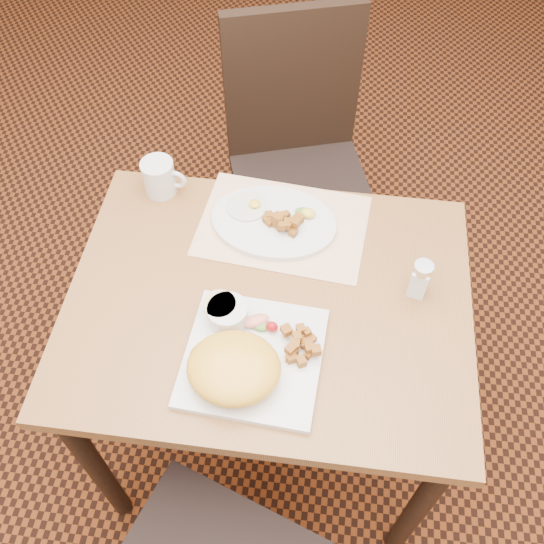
% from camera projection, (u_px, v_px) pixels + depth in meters
% --- Properties ---
extents(ground, '(8.00, 8.00, 0.00)m').
position_uv_depth(ground, '(269.00, 427.00, 1.95)').
color(ground, black).
rests_on(ground, ground).
extents(table, '(0.90, 0.70, 0.75)m').
position_uv_depth(table, '(268.00, 324.00, 1.44)').
color(table, '#9A612F').
rests_on(table, ground).
extents(chair_far, '(0.53, 0.54, 0.97)m').
position_uv_depth(chair_far, '(298.00, 153.00, 1.93)').
color(chair_far, black).
rests_on(chair_far, ground).
extents(placemat, '(0.42, 0.32, 0.00)m').
position_uv_depth(placemat, '(283.00, 226.00, 1.47)').
color(placemat, white).
rests_on(placemat, table).
extents(plate_square, '(0.30, 0.30, 0.02)m').
position_uv_depth(plate_square, '(253.00, 357.00, 1.25)').
color(plate_square, silver).
rests_on(plate_square, table).
extents(plate_oval, '(0.32, 0.25, 0.02)m').
position_uv_depth(plate_oval, '(274.00, 222.00, 1.47)').
color(plate_oval, silver).
rests_on(plate_oval, placemat).
extents(hollandaise_mound, '(0.19, 0.17, 0.07)m').
position_uv_depth(hollandaise_mound, '(233.00, 368.00, 1.19)').
color(hollandaise_mound, yellow).
rests_on(hollandaise_mound, plate_square).
extents(ramekin, '(0.10, 0.09, 0.05)m').
position_uv_depth(ramekin, '(227.00, 313.00, 1.28)').
color(ramekin, silver).
rests_on(ramekin, plate_square).
extents(garnish_sq, '(0.08, 0.05, 0.03)m').
position_uv_depth(garnish_sq, '(260.00, 323.00, 1.28)').
color(garnish_sq, '#387223').
rests_on(garnish_sq, plate_square).
extents(fried_egg, '(0.10, 0.10, 0.02)m').
position_uv_depth(fried_egg, '(248.00, 206.00, 1.48)').
color(fried_egg, white).
rests_on(fried_egg, plate_oval).
extents(garnish_ov, '(0.05, 0.04, 0.02)m').
position_uv_depth(garnish_ov, '(306.00, 213.00, 1.46)').
color(garnish_ov, '#387223').
rests_on(garnish_ov, plate_oval).
extents(salt_shaker, '(0.05, 0.05, 0.10)m').
position_uv_depth(salt_shaker, '(420.00, 279.00, 1.32)').
color(salt_shaker, white).
rests_on(salt_shaker, table).
extents(coffee_mug, '(0.11, 0.08, 0.09)m').
position_uv_depth(coffee_mug, '(160.00, 177.00, 1.51)').
color(coffee_mug, silver).
rests_on(coffee_mug, table).
extents(home_fries_sq, '(0.09, 0.09, 0.03)m').
position_uv_depth(home_fries_sq, '(299.00, 346.00, 1.24)').
color(home_fries_sq, '#A25E1A').
rests_on(home_fries_sq, plate_square).
extents(home_fries_ov, '(0.10, 0.08, 0.04)m').
position_uv_depth(home_fries_ov, '(282.00, 221.00, 1.44)').
color(home_fries_ov, '#A25E1A').
rests_on(home_fries_ov, plate_oval).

